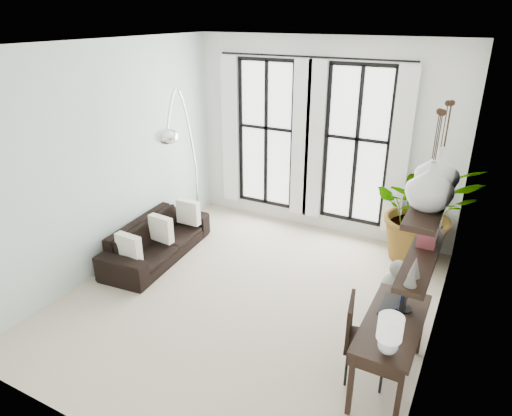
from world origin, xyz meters
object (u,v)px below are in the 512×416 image
Objects in this scene: desk_chair at (359,335)px; arc_lamp at (181,126)px; plant at (423,210)px; sofa at (157,240)px; buddha at (395,293)px; desk at (391,328)px.

arc_lamp reaches higher than desk_chair.
arc_lamp reaches higher than plant.
sofa is 1.77m from arc_lamp.
sofa is at bearing -152.98° from plant.
buddha is (0.01, -1.63, -0.49)m from plant.
plant is at bearing 93.74° from desk.
desk is 0.35m from desk_chair.
arc_lamp is at bearing 172.46° from buddha.
sofa is 1.22× the size of plant.
plant is 0.65× the size of arc_lamp.
buddha is (0.11, 1.23, -0.19)m from desk_chair.
plant is at bearing 18.73° from arc_lamp.
desk reaches higher than buddha.
sofa is 3.91m from desk.
arc_lamp reaches higher than desk.
desk is at bearing -81.55° from buddha.
buddha is at bearing 98.45° from desk.
plant is 2.87m from desk_chair.
sofa is at bearing -177.04° from buddha.
desk_chair is at bearing -92.15° from plant.
plant reaches higher than desk_chair.
plant is at bearing 76.68° from desk_chair.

